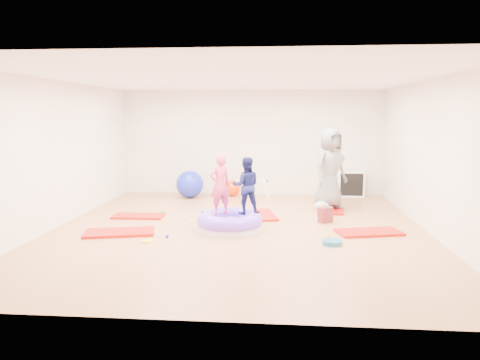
{
  "coord_description": "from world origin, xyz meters",
  "views": [
    {
      "loc": [
        0.77,
        -8.61,
        2.16
      ],
      "look_at": [
        0.0,
        0.3,
        0.9
      ],
      "focal_mm": 35.0,
      "sensor_mm": 36.0,
      "label": 1
    }
  ],
  "objects": [
    {
      "name": "inflatable_cushion",
      "position": [
        -0.15,
        -0.14,
        0.15
      ],
      "size": [
        1.23,
        1.23,
        0.39
      ],
      "rotation": [
        0.0,
        0.0,
        -0.33
      ],
      "color": "silver",
      "rests_on": "ground"
    },
    {
      "name": "exercise_ball_orange",
      "position": [
        -0.49,
        3.59,
        0.21
      ],
      "size": [
        0.42,
        0.42,
        0.42
      ],
      "primitive_type": "sphere",
      "color": "#FB3800",
      "rests_on": "ground"
    },
    {
      "name": "cube_shelf",
      "position": [
        2.64,
        3.79,
        0.34
      ],
      "size": [
        0.68,
        0.34,
        0.68
      ],
      "color": "white",
      "rests_on": "ground"
    },
    {
      "name": "child_pink",
      "position": [
        -0.34,
        -0.1,
        0.91
      ],
      "size": [
        0.49,
        0.45,
        1.12
      ],
      "primitive_type": "imported",
      "rotation": [
        0.0,
        0.0,
        3.73
      ],
      "color": "#DE3D69",
      "rests_on": "inflatable_cushion"
    },
    {
      "name": "gym_mat_right",
      "position": [
        2.4,
        -0.13,
        0.02
      ],
      "size": [
        1.26,
        0.84,
        0.05
      ],
      "primitive_type": "cube",
      "rotation": [
        0.0,
        0.0,
        0.24
      ],
      "color": "#B30614",
      "rests_on": "ground"
    },
    {
      "name": "yellow_toy",
      "position": [
        -1.46,
        -1.03,
        0.02
      ],
      "size": [
        0.21,
        0.21,
        0.03
      ],
      "primitive_type": "cylinder",
      "color": "yellow",
      "rests_on": "ground"
    },
    {
      "name": "balance_disc",
      "position": [
        1.65,
        -0.93,
        0.04
      ],
      "size": [
        0.33,
        0.33,
        0.07
      ],
      "primitive_type": "cylinder",
      "color": "#1E6988",
      "rests_on": "ground"
    },
    {
      "name": "backpack",
      "position": [
        1.69,
        0.7,
        0.15
      ],
      "size": [
        0.31,
        0.28,
        0.31
      ],
      "primitive_type": "cube",
      "rotation": [
        0.0,
        0.0,
        0.58
      ],
      "color": "#AE1E2B",
      "rests_on": "ground"
    },
    {
      "name": "ball_pit_balls",
      "position": [
        -0.91,
        0.47,
        0.03
      ],
      "size": [
        3.89,
        2.17,
        0.06
      ],
      "color": "#1928C9",
      "rests_on": "ground"
    },
    {
      "name": "infant_play_gym",
      "position": [
        0.2,
        3.08,
        0.34
      ],
      "size": [
        0.67,
        0.63,
        0.51
      ],
      "rotation": [
        0.0,
        0.0,
        -0.15
      ],
      "color": "white",
      "rests_on": "ground"
    },
    {
      "name": "child_navy",
      "position": [
        0.14,
        -0.04,
        0.89
      ],
      "size": [
        0.56,
        0.46,
        1.07
      ],
      "primitive_type": "imported",
      "rotation": [
        0.0,
        0.0,
        3.26
      ],
      "color": "#13174F",
      "rests_on": "inflatable_cushion"
    },
    {
      "name": "infant",
      "position": [
        1.71,
        1.73,
        0.15
      ],
      "size": [
        0.33,
        0.33,
        0.19
      ],
      "color": "silver",
      "rests_on": "gym_mat_rear_right"
    },
    {
      "name": "room",
      "position": [
        0.0,
        0.0,
        1.4
      ],
      "size": [
        7.01,
        8.01,
        2.81
      ],
      "color": "#A77650",
      "rests_on": "ground"
    },
    {
      "name": "exercise_ball_blue",
      "position": [
        -1.57,
        3.26,
        0.36
      ],
      "size": [
        0.71,
        0.71,
        0.71
      ],
      "primitive_type": "sphere",
      "color": "#1928C9",
      "rests_on": "ground"
    },
    {
      "name": "gym_mat_mid_left",
      "position": [
        -2.21,
        0.87,
        0.02
      ],
      "size": [
        1.07,
        0.54,
        0.04
      ],
      "primitive_type": "cube",
      "rotation": [
        0.0,
        0.0,
        0.01
      ],
      "color": "#B30614",
      "rests_on": "ground"
    },
    {
      "name": "gym_mat_front_left",
      "position": [
        -2.13,
        -0.54,
        0.03
      ],
      "size": [
        1.36,
        0.9,
        0.05
      ],
      "primitive_type": "cube",
      "rotation": [
        0.0,
        0.0,
        0.24
      ],
      "color": "#B30614",
      "rests_on": "ground"
    },
    {
      "name": "adult_caregiver",
      "position": [
        1.89,
        1.98,
        0.95
      ],
      "size": [
        1.04,
        1.01,
        1.8
      ],
      "primitive_type": "imported",
      "rotation": [
        0.0,
        0.0,
        0.72
      ],
      "color": "slate",
      "rests_on": "gym_mat_rear_right"
    },
    {
      "name": "gym_mat_rear_right",
      "position": [
        1.92,
        1.95,
        0.02
      ],
      "size": [
        0.67,
        1.19,
        0.05
      ],
      "primitive_type": "cube",
      "rotation": [
        0.0,
        0.0,
        1.48
      ],
      "color": "#B30614",
      "rests_on": "ground"
    },
    {
      "name": "gym_mat_center_back",
      "position": [
        0.37,
        1.19,
        0.02
      ],
      "size": [
        0.8,
        1.22,
        0.05
      ],
      "primitive_type": "cube",
      "rotation": [
        0.0,
        0.0,
        1.79
      ],
      "color": "#B30614",
      "rests_on": "ground"
    }
  ]
}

